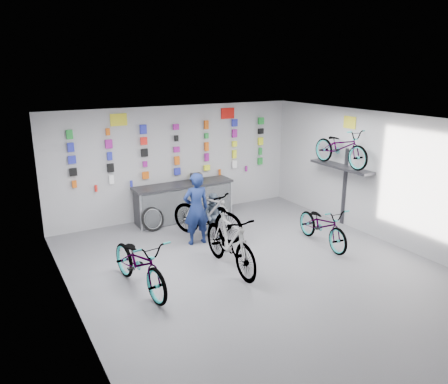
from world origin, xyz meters
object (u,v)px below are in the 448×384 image
bike_left (140,263)px  clerk (196,209)px  customer (214,216)px  counter (184,202)px  bike_service (207,214)px  bike_center (230,241)px  bike_right (323,225)px

bike_left → clerk: size_ratio=1.18×
bike_left → customer: bearing=25.8°
counter → bike_left: size_ratio=1.34×
bike_left → bike_service: size_ratio=1.00×
bike_center → clerk: (0.01, 1.56, 0.24)m
bike_left → bike_right: size_ratio=1.11×
bike_right → bike_left: bearing=-174.0°
bike_center → bike_right: bike_center is taller
bike_right → bike_center: bearing=-172.1°
clerk → customer: size_ratio=1.53×
counter → customer: bearing=-87.0°
bike_right → bike_service: bearing=148.6°
bike_service → bike_right: bearing=-65.3°
customer → bike_right: bearing=1.4°
customer → bike_left: bearing=-106.3°
bike_center → clerk: 1.57m
bike_right → bike_service: bike_service is taller
bike_service → customer: (0.17, -0.06, -0.05)m
bike_left → bike_service: 2.76m
bike_left → clerk: bearing=30.6°
counter → bike_left: 3.88m
counter → bike_right: (2.05, -3.16, -0.01)m
bike_center → bike_left: bearing=178.3°
clerk → customer: (0.53, 0.11, -0.29)m
bike_center → bike_right: (2.51, 0.06, -0.14)m
bike_left → customer: 2.85m
counter → bike_left: (-2.31, -3.12, 0.04)m
bike_right → clerk: size_ratio=1.07×
bike_service → bike_left: bearing=-171.2°
bike_service → clerk: clerk is taller
counter → bike_center: 3.26m
clerk → bike_left: bearing=41.3°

